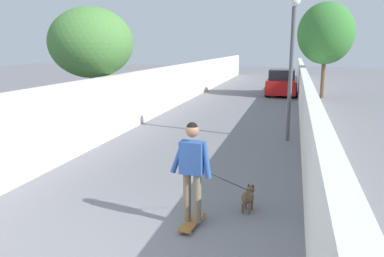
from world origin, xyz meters
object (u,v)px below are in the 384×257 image
(car_near, at_px, (282,83))
(dog, at_px, (248,196))
(lamp_post, at_px, (292,43))
(person_skateboarder, at_px, (192,164))
(tree_left_mid, at_px, (91,43))
(skateboard, at_px, (192,222))
(tree_right_near, at_px, (326,33))

(car_near, bearing_deg, dog, -179.97)
(lamp_post, xyz_separation_m, person_skateboarder, (-6.56, 1.41, -1.95))
(tree_left_mid, relative_size, dog, 3.70)
(skateboard, xyz_separation_m, car_near, (18.55, -0.81, 0.65))
(tree_left_mid, height_order, skateboard, tree_left_mid)
(lamp_post, height_order, skateboard, lamp_post)
(tree_left_mid, relative_size, car_near, 1.10)
(tree_right_near, xyz_separation_m, person_skateboarder, (-17.61, 3.10, -2.54))
(dog, xyz_separation_m, car_near, (17.69, 0.01, 0.44))
(tree_left_mid, bearing_deg, tree_right_near, -35.30)
(tree_right_near, xyz_separation_m, skateboard, (-17.61, 3.10, -3.54))
(tree_left_mid, height_order, lamp_post, lamp_post)
(tree_right_near, relative_size, skateboard, 6.50)
(dog, height_order, car_near, car_near)
(skateboard, relative_size, car_near, 0.21)
(tree_left_mid, bearing_deg, skateboard, -140.48)
(person_skateboarder, distance_m, car_near, 18.57)
(tree_left_mid, xyz_separation_m, skateboard, (-6.11, -5.04, -2.95))
(tree_right_near, bearing_deg, person_skateboarder, 170.02)
(tree_left_mid, height_order, car_near, tree_left_mid)
(car_near, bearing_deg, tree_right_near, -112.24)
(lamp_post, distance_m, dog, 6.36)
(tree_right_near, height_order, lamp_post, tree_right_near)
(dog, bearing_deg, tree_left_mid, 48.11)
(tree_left_mid, xyz_separation_m, lamp_post, (0.45, -6.45, -0.01))
(tree_left_mid, bearing_deg, car_near, -25.20)
(tree_right_near, distance_m, dog, 17.24)
(lamp_post, bearing_deg, dog, 174.08)
(tree_right_near, xyz_separation_m, lamp_post, (-11.05, 1.69, -0.59))
(tree_right_near, bearing_deg, tree_left_mid, 144.70)
(lamp_post, bearing_deg, tree_left_mid, 93.96)
(lamp_post, height_order, car_near, lamp_post)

